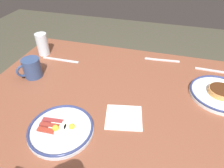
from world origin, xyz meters
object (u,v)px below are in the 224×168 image
Objects in this scene: drinking_glass at (43,45)px; paper_napkin at (124,117)px; fork_far at (162,60)px; coffee_mug at (32,68)px; plate_near_main at (220,93)px; butter_knife at (61,60)px; plate_center_pancakes at (61,129)px; fork_near at (213,71)px.

paper_napkin is (-0.61, 0.39, -0.06)m from drinking_glass.
drinking_glass is at bearing 9.56° from fork_far.
plate_near_main is at bearing -173.81° from coffee_mug.
fork_far is 0.61m from butter_knife.
fork_far is at bearing -102.35° from paper_napkin.
drinking_glass is at bearing -17.87° from butter_knife.
fork_far is (-0.64, -0.35, -0.05)m from coffee_mug.
drinking_glass is at bearing -53.67° from plate_center_pancakes.
plate_near_main is 0.38m from fork_far.
plate_center_pancakes is 1.12× the size of butter_knife.
fork_near is (-0.61, -0.61, -0.01)m from plate_center_pancakes.
fork_near reaches higher than paper_napkin.
drinking_glass is at bearing -7.37° from plate_near_main.
paper_napkin is 0.66× the size of butter_knife.
fork_far is (-0.72, -0.12, -0.06)m from drinking_glass.
paper_napkin is (-0.22, -0.14, -0.01)m from plate_center_pancakes.
fork_far is (0.28, -0.04, -0.00)m from fork_near.
coffee_mug reaches higher than plate_near_main.
coffee_mug is 0.76× the size of paper_napkin.
drinking_glass is 0.15m from butter_knife.
drinking_glass reaches higher than plate_center_pancakes.
butter_knife is (0.25, -0.48, -0.01)m from plate_center_pancakes.
coffee_mug is 0.61× the size of fork_near.
butter_knife is (0.47, -0.35, 0.00)m from paper_napkin.
plate_center_pancakes is at bearing 126.33° from drinking_glass.
paper_napkin is 0.59m from butter_knife.
coffee_mug is at bearing 18.68° from fork_near.
plate_near_main is 1.48× the size of fork_near.
fork_far is (0.29, -0.25, -0.01)m from plate_near_main.
coffee_mug is 0.98m from fork_near.
plate_near_main reaches higher than paper_napkin.
drinking_glass reaches higher than fork_far.
fork_near is at bearing -135.20° from plate_center_pancakes.
butter_knife is (-0.14, 0.04, -0.06)m from drinking_glass.
drinking_glass reaches higher than plate_near_main.
plate_near_main is 2.07× the size of drinking_glass.
drinking_glass is 0.72× the size of fork_near.
plate_center_pancakes is 2.23× the size of coffee_mug.
fork_near is (-1.00, -0.08, -0.06)m from drinking_glass.
drinking_glass reaches higher than coffee_mug.
plate_near_main is 1.09× the size of plate_center_pancakes.
fork_near is at bearing -171.74° from butter_knife.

